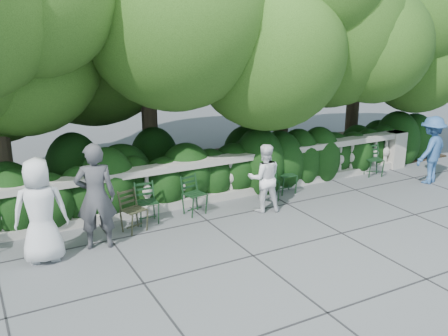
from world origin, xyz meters
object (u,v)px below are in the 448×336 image
chair_f (375,177)px  person_casual_man (264,178)px  chair_e (289,195)px  person_older_blue (431,150)px  chair_c (270,202)px  person_woman_grey (96,196)px  chair_weathered (140,233)px  chair_d (199,216)px  chair_b (150,225)px  person_businessman (40,211)px

chair_f → person_casual_man: person_casual_man is taller
chair_f → person_casual_man: size_ratio=0.57×
chair_e → person_older_blue: bearing=-10.9°
chair_c → person_woman_grey: person_woman_grey is taller
chair_c → person_woman_grey: bearing=-153.0°
chair_weathered → person_older_blue: (7.43, -0.46, 0.85)m
chair_d → chair_e: same height
chair_c → chair_b: bearing=-160.0°
person_casual_man → chair_f: bearing=-152.3°
chair_c → chair_f: (3.39, 0.21, 0.00)m
chair_weathered → person_woman_grey: size_ratio=0.43×
chair_c → chair_d: (-1.79, -0.00, 0.00)m
chair_d → person_casual_man: person_casual_man is taller
chair_c → chair_f: bearing=23.8°
chair_c → person_older_blue: (4.25, -0.72, 0.85)m
person_casual_man → person_older_blue: (4.68, -0.34, 0.11)m
person_older_blue → chair_b: bearing=-19.9°
chair_e → person_businessman: person_businessman is taller
person_older_blue → chair_d: bearing=-20.7°
chair_weathered → chair_d: bearing=-7.6°
chair_e → chair_b: bearing=-173.9°
chair_c → person_casual_man: size_ratio=0.57×
chair_b → person_businessman: person_businessman is taller
chair_f → person_businessman: size_ratio=0.46×
chair_b → person_casual_man: (2.44, -0.39, 0.73)m
chair_weathered → person_woman_grey: 1.29m
chair_f → person_businessman: bearing=-157.1°
chair_f → person_businessman: (-8.36, -0.77, 0.91)m
chair_b → person_older_blue: bearing=-1.3°
chair_f → person_older_blue: 1.52m
chair_c → person_casual_man: person_casual_man is taller
chair_b → person_casual_man: size_ratio=0.57×
chair_weathered → person_woman_grey: person_woman_grey is taller
person_woman_grey → person_businessman: bearing=19.1°
chair_e → chair_weathered: bearing=-170.0°
person_older_blue → chair_e: bearing=-28.1°
chair_e → chair_f: same height
chair_f → chair_weathered: same height
chair_f → person_casual_man: 3.94m
chair_weathered → person_woman_grey: bearing=175.9°
person_businessman → person_older_blue: 9.21m
chair_weathered → chair_e: bearing=-11.4°
person_businessman → chair_weathered: bearing=-160.9°
chair_c → chair_d: 1.79m
chair_c → chair_e: 0.66m
chair_c → person_businessman: bearing=-153.3°
chair_b → chair_c: 2.87m
chair_e → person_casual_man: bearing=-148.6°
chair_weathered → chair_f: bearing=-14.0°
chair_b → person_older_blue: 7.21m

